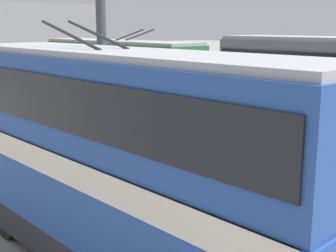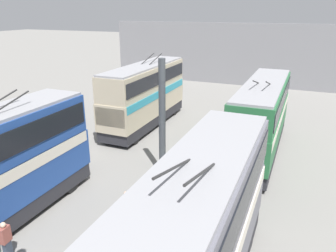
{
  "view_description": "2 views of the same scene",
  "coord_description": "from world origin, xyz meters",
  "px_view_note": "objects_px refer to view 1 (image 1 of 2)",
  "views": [
    {
      "loc": [
        -4.22,
        10.46,
        5.56
      ],
      "look_at": [
        8.17,
        -0.9,
        1.93
      ],
      "focal_mm": 50.0,
      "sensor_mm": 36.0,
      "label": 1
    },
    {
      "loc": [
        -4.71,
        -7.02,
        9.11
      ],
      "look_at": [
        11.28,
        -0.22,
        2.9
      ],
      "focal_mm": 35.0,
      "sensor_mm": 36.0,
      "label": 2
    }
  ],
  "objects_px": {
    "bus_right_mid": "(122,154)",
    "person_by_right_row": "(225,233)",
    "bus_left_far": "(119,79)",
    "person_aisle_midway": "(205,168)",
    "oil_drum": "(175,157)"
  },
  "relations": [
    {
      "from": "person_by_right_row",
      "to": "person_aisle_midway",
      "type": "relative_size",
      "value": 0.96
    },
    {
      "from": "person_aisle_midway",
      "to": "oil_drum",
      "type": "distance_m",
      "value": 3.27
    },
    {
      "from": "person_by_right_row",
      "to": "person_aisle_midway",
      "type": "bearing_deg",
      "value": 42.37
    },
    {
      "from": "oil_drum",
      "to": "bus_right_mid",
      "type": "bearing_deg",
      "value": 128.89
    },
    {
      "from": "bus_left_far",
      "to": "person_aisle_midway",
      "type": "relative_size",
      "value": 6.56
    },
    {
      "from": "oil_drum",
      "to": "person_by_right_row",
      "type": "bearing_deg",
      "value": 144.99
    },
    {
      "from": "person_by_right_row",
      "to": "oil_drum",
      "type": "relative_size",
      "value": 2.01
    },
    {
      "from": "bus_left_far",
      "to": "person_aisle_midway",
      "type": "height_order",
      "value": "bus_left_far"
    },
    {
      "from": "bus_left_far",
      "to": "person_aisle_midway",
      "type": "bearing_deg",
      "value": 158.01
    },
    {
      "from": "bus_right_mid",
      "to": "person_aisle_midway",
      "type": "height_order",
      "value": "bus_right_mid"
    },
    {
      "from": "bus_right_mid",
      "to": "person_by_right_row",
      "type": "height_order",
      "value": "bus_right_mid"
    },
    {
      "from": "person_by_right_row",
      "to": "bus_left_far",
      "type": "bearing_deg",
      "value": 56.05
    },
    {
      "from": "person_by_right_row",
      "to": "oil_drum",
      "type": "bearing_deg",
      "value": 48.88
    },
    {
      "from": "bus_right_mid",
      "to": "person_by_right_row",
      "type": "bearing_deg",
      "value": -121.03
    },
    {
      "from": "bus_right_mid",
      "to": "person_by_right_row",
      "type": "xyz_separation_m",
      "value": [
        -1.21,
        -2.02,
        -2.02
      ]
    }
  ]
}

